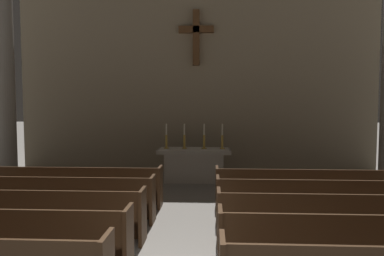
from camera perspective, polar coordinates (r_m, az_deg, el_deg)
name	(u,v)px	position (r m, az deg, el deg)	size (l,w,h in m)	color
pew_left_row_3	(27,214)	(7.35, -23.53, -11.83)	(4.11, 0.50, 0.95)	#422B19
pew_left_row_4	(54,198)	(8.33, -20.07, -9.88)	(4.11, 0.50, 0.95)	#422B19
pew_left_row_5	(74,186)	(9.33, -17.38, -8.32)	(4.11, 0.50, 0.95)	#422B19
pew_right_row_2	(367,244)	(5.97, 24.85, -15.62)	(4.11, 0.50, 0.95)	#422B19
pew_right_row_3	(340,219)	(6.96, 21.37, -12.69)	(4.11, 0.50, 0.95)	#422B19
pew_right_row_4	(321,202)	(7.98, 18.82, -10.47)	(4.11, 0.50, 0.95)	#422B19
pew_right_row_5	(307,189)	(9.02, 16.88, -8.74)	(4.11, 0.50, 0.95)	#422B19
column_left_second	(3,59)	(12.46, -26.62, 9.33)	(0.94, 0.94, 7.55)	gray
altar	(194,164)	(11.58, 0.33, -5.46)	(2.20, 0.90, 1.01)	#A8A399
candlestick_outer_left	(166,140)	(11.56, -3.88, -1.87)	(0.16, 0.16, 0.76)	#B79338
candlestick_inner_left	(184,140)	(11.51, -1.16, -1.89)	(0.16, 0.16, 0.76)	#B79338
candlestick_inner_right	(204,141)	(11.48, 1.83, -1.90)	(0.16, 0.16, 0.76)	#B79338
candlestick_outer_right	(222,141)	(11.48, 4.58, -1.91)	(0.16, 0.16, 0.76)	#B79338
apse_with_cross	(196,51)	(13.15, 0.67, 11.47)	(12.11, 0.47, 8.28)	gray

